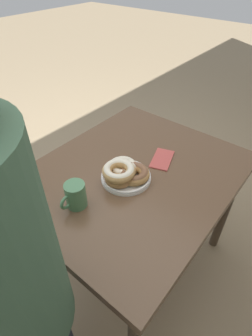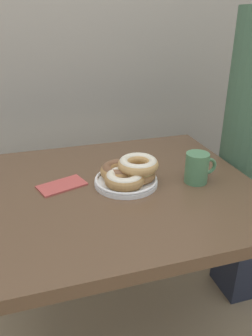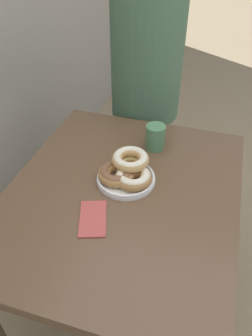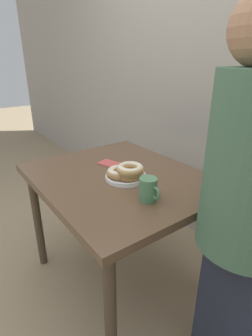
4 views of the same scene
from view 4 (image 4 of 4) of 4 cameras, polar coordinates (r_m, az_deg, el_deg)
The scene contains 7 objects.
ground_plane at distance 1.71m, azimuth -11.65°, elevation -27.07°, with size 14.00×14.00×0.00m, color #937F60.
wall_back at distance 1.84m, azimuth 20.60°, elevation 21.71°, with size 8.00×0.05×2.60m.
dining_table at distance 1.43m, azimuth -1.48°, elevation -4.62°, with size 0.97×0.81×0.72m.
donut_plate at distance 1.33m, azimuth 0.17°, elevation -0.91°, with size 0.23×0.23×0.09m.
coffee_mug at distance 1.14m, azimuth 4.92°, elevation -4.63°, with size 0.11×0.08×0.10m.
person_figure at distance 1.02m, azimuth 25.68°, elevation -8.49°, with size 0.36×0.34×1.48m.
napkin at distance 1.53m, azimuth -3.20°, elevation 0.88°, with size 0.17×0.13×0.01m.
Camera 4 is at (1.05, -0.39, 1.29)m, focal length 28.00 mm.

